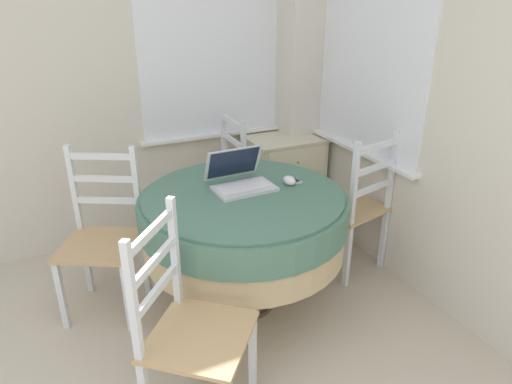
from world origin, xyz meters
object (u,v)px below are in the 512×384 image
object	(u,v)px
laptop	(240,179)
dining_chair_near_right_window	(354,207)
computer_mouse	(289,180)
cell_phone	(294,180)
corner_cabinet	(284,180)
round_dining_table	(244,219)
dining_chair_camera_near	(189,330)
dining_chair_left_flank	(103,238)
dining_chair_near_back_window	(218,184)

from	to	relation	value
laptop	dining_chair_near_right_window	bearing A→B (deg)	-2.21
computer_mouse	cell_phone	size ratio (longest dim) A/B	0.89
cell_phone	corner_cabinet	distance (m)	1.04
dining_chair_near_right_window	cell_phone	bearing A→B (deg)	-176.70
laptop	computer_mouse	distance (m)	0.29
round_dining_table	dining_chair_camera_near	world-z (taller)	dining_chair_camera_near
dining_chair_left_flank	cell_phone	bearing A→B (deg)	-15.68
cell_phone	dining_chair_near_back_window	xyz separation A→B (m)	(-0.20, 0.79, -0.29)
corner_cabinet	round_dining_table	bearing A→B (deg)	-129.89
dining_chair_camera_near	corner_cabinet	bearing A→B (deg)	50.04
laptop	dining_chair_near_right_window	world-z (taller)	dining_chair_near_right_window
round_dining_table	computer_mouse	world-z (taller)	computer_mouse
computer_mouse	corner_cabinet	world-z (taller)	computer_mouse
dining_chair_near_back_window	corner_cabinet	xyz separation A→B (m)	(0.61, 0.08, -0.10)
laptop	dining_chair_near_right_window	distance (m)	0.88
laptop	computer_mouse	bearing A→B (deg)	-18.42
computer_mouse	dining_chair_left_flank	distance (m)	1.16
dining_chair_near_right_window	dining_chair_camera_near	distance (m)	1.55
laptop	dining_chair_camera_near	size ratio (longest dim) A/B	0.36
cell_phone	dining_chair_left_flank	world-z (taller)	dining_chair_left_flank
dining_chair_left_flank	corner_cabinet	world-z (taller)	dining_chair_left_flank
dining_chair_near_right_window	corner_cabinet	xyz separation A→B (m)	(-0.08, 0.85, -0.10)
laptop	cell_phone	world-z (taller)	laptop
round_dining_table	laptop	xyz separation A→B (m)	(0.02, 0.10, 0.21)
dining_chair_near_back_window	round_dining_table	bearing A→B (deg)	-100.19
dining_chair_near_back_window	dining_chair_left_flank	distance (m)	1.03
dining_chair_near_back_window	dining_chair_camera_near	bearing A→B (deg)	-115.05
laptop	dining_chair_camera_near	world-z (taller)	dining_chair_camera_near
cell_phone	dining_chair_near_back_window	world-z (taller)	dining_chair_near_back_window
cell_phone	dining_chair_near_right_window	xyz separation A→B (m)	(0.49, 0.03, -0.29)
round_dining_table	cell_phone	world-z (taller)	cell_phone
laptop	computer_mouse	size ratio (longest dim) A/B	3.58
round_dining_table	cell_phone	distance (m)	0.39
laptop	dining_chair_camera_near	bearing A→B (deg)	-127.36
dining_chair_near_right_window	corner_cabinet	world-z (taller)	dining_chair_near_right_window
dining_chair_near_back_window	dining_chair_near_right_window	xyz separation A→B (m)	(0.69, -0.77, 0.00)
dining_chair_near_back_window	corner_cabinet	world-z (taller)	dining_chair_near_back_window
round_dining_table	corner_cabinet	distance (m)	1.21
dining_chair_left_flank	laptop	bearing A→B (deg)	-17.78
dining_chair_left_flank	dining_chair_near_right_window	bearing A→B (deg)	-10.01
round_dining_table	cell_phone	xyz separation A→B (m)	(0.35, 0.04, 0.16)
round_dining_table	corner_cabinet	bearing A→B (deg)	50.11
dining_chair_camera_near	dining_chair_left_flank	xyz separation A→B (m)	(-0.22, 0.99, 0.00)
computer_mouse	cell_phone	bearing A→B (deg)	33.24
computer_mouse	dining_chair_left_flank	size ratio (longest dim) A/B	0.10
round_dining_table	dining_chair_left_flank	world-z (taller)	dining_chair_left_flank
computer_mouse	dining_chair_near_back_window	world-z (taller)	dining_chair_near_back_window
cell_phone	dining_chair_near_right_window	world-z (taller)	dining_chair_near_right_window
laptop	cell_phone	bearing A→B (deg)	-10.44
round_dining_table	computer_mouse	distance (m)	0.35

